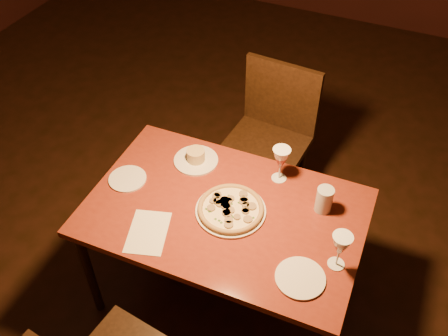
% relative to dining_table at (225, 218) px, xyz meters
% --- Properties ---
extents(floor, '(7.00, 7.00, 0.00)m').
position_rel_dining_table_xyz_m(floor, '(-0.18, -0.10, -0.62)').
color(floor, '#321810').
rests_on(floor, ground).
extents(dining_table, '(1.29, 0.84, 0.68)m').
position_rel_dining_table_xyz_m(dining_table, '(0.00, 0.00, 0.00)').
color(dining_table, maroon).
rests_on(dining_table, floor).
extents(chair_far, '(0.48, 0.48, 0.94)m').
position_rel_dining_table_xyz_m(chair_far, '(-0.05, 0.76, -0.09)').
color(chair_far, black).
rests_on(chair_far, floor).
extents(pizza_plate, '(0.33, 0.33, 0.04)m').
position_rel_dining_table_xyz_m(pizza_plate, '(0.03, 0.00, 0.08)').
color(pizza_plate, silver).
rests_on(pizza_plate, dining_table).
extents(ramekin_saucer, '(0.23, 0.23, 0.07)m').
position_rel_dining_table_xyz_m(ramekin_saucer, '(-0.27, 0.24, 0.08)').
color(ramekin_saucer, silver).
rests_on(ramekin_saucer, dining_table).
extents(wine_glass_far, '(0.09, 0.09, 0.19)m').
position_rel_dining_table_xyz_m(wine_glass_far, '(0.16, 0.30, 0.16)').
color(wine_glass_far, '#A24543').
rests_on(wine_glass_far, dining_table).
extents(wine_glass_right, '(0.08, 0.08, 0.19)m').
position_rel_dining_table_xyz_m(wine_glass_right, '(0.55, -0.09, 0.15)').
color(wine_glass_right, '#A24543').
rests_on(wine_glass_right, dining_table).
extents(water_tumbler, '(0.08, 0.08, 0.13)m').
position_rel_dining_table_xyz_m(water_tumbler, '(0.41, 0.19, 0.12)').
color(water_tumbler, '#B0B9C0').
rests_on(water_tumbler, dining_table).
extents(side_plate_left, '(0.18, 0.18, 0.01)m').
position_rel_dining_table_xyz_m(side_plate_left, '(-0.51, -0.01, 0.06)').
color(side_plate_left, silver).
rests_on(side_plate_left, dining_table).
extents(side_plate_near, '(0.21, 0.21, 0.01)m').
position_rel_dining_table_xyz_m(side_plate_near, '(0.43, -0.21, 0.07)').
color(side_plate_near, silver).
rests_on(side_plate_near, dining_table).
extents(menu_card, '(0.23, 0.28, 0.00)m').
position_rel_dining_table_xyz_m(menu_card, '(-0.26, -0.26, 0.06)').
color(menu_card, silver).
rests_on(menu_card, dining_table).
extents(pendant_light, '(0.12, 0.12, 0.12)m').
position_rel_dining_table_xyz_m(pendant_light, '(-0.00, -0.00, 1.05)').
color(pendant_light, '#FFA047').
rests_on(pendant_light, ceiling).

